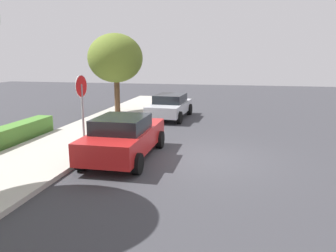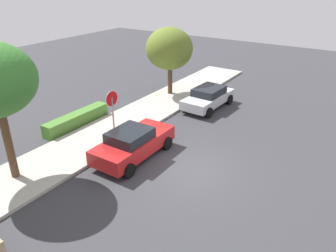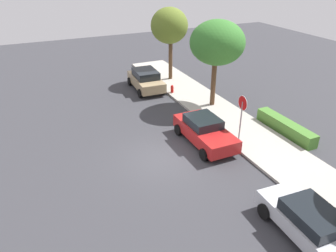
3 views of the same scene
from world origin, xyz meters
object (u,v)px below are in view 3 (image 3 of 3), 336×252
at_px(parked_car_silver, 310,223).
at_px(street_tree_mid_block, 217,43).
at_px(stop_sign, 242,111).
at_px(street_tree_far, 169,26).
at_px(fire_hydrant, 172,90).
at_px(parked_car_tan, 146,80).
at_px(parked_car_red, 204,131).

xyz_separation_m(parked_car_silver, street_tree_mid_block, (-11.81, 3.25, 3.61)).
distance_m(stop_sign, street_tree_mid_block, 5.68).
relative_size(street_tree_mid_block, street_tree_far, 0.98).
relative_size(street_tree_mid_block, fire_hydrant, 8.06).
bearing_deg(parked_car_tan, street_tree_mid_block, 33.34).
height_order(parked_car_silver, street_tree_far, street_tree_far).
distance_m(parked_car_tan, street_tree_mid_block, 6.70).
bearing_deg(parked_car_tan, parked_car_silver, -0.39).
bearing_deg(parked_car_tan, street_tree_far, 113.24).
relative_size(stop_sign, street_tree_far, 0.47).
bearing_deg(parked_car_red, parked_car_silver, -0.35).
distance_m(parked_car_red, street_tree_far, 11.03).
distance_m(parked_car_silver, street_tree_far, 18.22).
distance_m(parked_car_silver, street_tree_mid_block, 12.77).
height_order(parked_car_tan, street_tree_mid_block, street_tree_mid_block).
bearing_deg(stop_sign, parked_car_red, -111.43).
relative_size(parked_car_silver, street_tree_far, 0.71).
bearing_deg(parked_car_red, stop_sign, 68.57).
height_order(stop_sign, fire_hydrant, stop_sign).
xyz_separation_m(parked_car_tan, fire_hydrant, (1.73, 1.42, -0.44)).
relative_size(stop_sign, parked_car_tan, 0.66).
bearing_deg(street_tree_far, stop_sign, -3.87).
relative_size(stop_sign, parked_car_red, 0.64).
bearing_deg(parked_car_silver, stop_sign, 164.86).
xyz_separation_m(parked_car_red, street_tree_mid_block, (-4.25, 3.20, 3.56)).
height_order(parked_car_red, street_tree_mid_block, street_tree_mid_block).
bearing_deg(street_tree_far, parked_car_tan, -66.76).
distance_m(street_tree_far, fire_hydrant, 5.05).
distance_m(parked_car_silver, fire_hydrant, 14.94).
relative_size(parked_car_silver, street_tree_mid_block, 0.72).
relative_size(stop_sign, street_tree_mid_block, 0.48).
bearing_deg(parked_car_silver, parked_car_red, 179.65).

